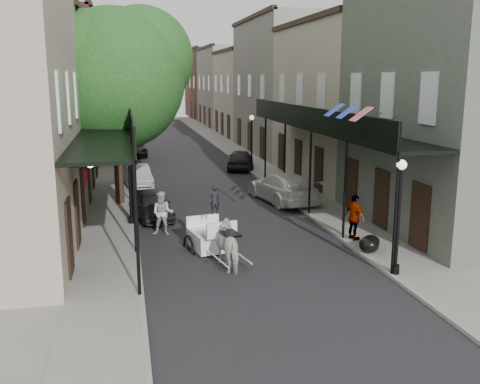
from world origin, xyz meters
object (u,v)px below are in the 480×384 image
tree_near (123,73)px  car_left_near (152,205)px  lamppost_left (130,179)px  lamppost_right_far (252,142)px  carriage (206,222)px  pedestrian_walking (163,213)px  car_left_mid (138,176)px  car_right_far (240,159)px  horse (231,246)px  car_left_far (133,149)px  tree_far (122,84)px  lamppost_right_near (398,216)px  car_right_near (282,187)px  pedestrian_sidewalk_right (355,217)px  pedestrian_sidewalk_left (124,161)px

tree_near → car_left_near: 6.72m
lamppost_left → lamppost_right_far: (8.20, 12.00, 0.00)m
carriage → pedestrian_walking: size_ratio=1.43×
car_left_mid → car_right_far: (7.18, 4.70, 0.07)m
horse → car_left_near: (-2.27, 7.07, -0.14)m
car_left_mid → car_left_far: car_left_mid is taller
tree_far → car_left_far: bearing=77.5°
pedestrian_walking → tree_far: bearing=106.9°
lamppost_right_near → car_right_near: lamppost_right_near is taller
pedestrian_sidewalk_right → car_left_mid: pedestrian_sidewalk_right is taller
pedestrian_sidewalk_right → lamppost_right_near: bearing=158.0°
carriage → pedestrian_walking: 2.49m
horse → pedestrian_sidewalk_left: pedestrian_sidewalk_left is taller
horse → car_right_near: (4.48, 9.02, -0.01)m
lamppost_left → car_left_near: lamppost_left is taller
carriage → car_right_far: carriage is taller
pedestrian_walking → car_left_mid: size_ratio=0.47×
tree_near → car_right_near: tree_near is taller
car_left_far → horse: bearing=-87.3°
car_left_far → car_right_far: 10.67m
lamppost_left → carriage: 4.69m
tree_near → car_right_near: (7.80, -1.18, -5.73)m
tree_near → car_left_far: (0.60, 16.91, -5.88)m
lamppost_right_far → pedestrian_sidewalk_left: bearing=174.3°
car_right_near → car_right_far: (-0.02, 10.20, -0.06)m
horse → car_left_mid: bearing=-91.0°
carriage → pedestrian_sidewalk_right: (5.69, -0.61, 0.01)m
tree_near → car_left_far: tree_near is taller
tree_near → car_left_mid: (0.60, 4.32, -5.86)m
horse → tree_near: bearing=-83.6°
tree_far → car_left_mid: (0.65, -9.68, -5.20)m
pedestrian_sidewalk_right → car_left_mid: 15.03m
pedestrian_sidewalk_right → car_left_far: bearing=-1.1°
car_left_near → car_left_far: bearing=82.7°
tree_far → carriage: size_ratio=3.34×
pedestrian_sidewalk_left → pedestrian_sidewalk_right: size_ratio=0.85×
lamppost_right_near → pedestrian_walking: (-6.96, 6.33, -1.15)m
pedestrian_walking → car_right_far: (6.44, 14.87, -0.20)m
horse → carriage: carriage is taller
pedestrian_walking → pedestrian_sidewalk_right: size_ratio=1.01×
pedestrian_walking → pedestrian_sidewalk_left: size_ratio=1.19×
carriage → car_right_near: (4.96, 6.66, -0.24)m
tree_far → car_left_far: size_ratio=1.98×
pedestrian_sidewalk_left → car_right_far: 7.97m
lamppost_left → car_right_near: bearing=21.3°
tree_far → lamppost_right_far: bearing=-36.5°
pedestrian_sidewalk_left → car_right_far: size_ratio=0.37×
tree_near → pedestrian_walking: 8.20m
car_left_far → lamppost_right_far: bearing=-52.7°
lamppost_right_far → car_left_mid: bearing=-155.5°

